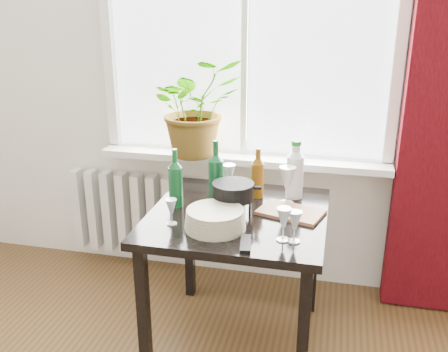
% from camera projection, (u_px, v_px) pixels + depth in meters
% --- Properties ---
extents(window, '(1.72, 0.08, 1.62)m').
position_uv_depth(window, '(246.00, 22.00, 2.77)').
color(window, white).
rests_on(window, ground).
extents(windowsill, '(1.72, 0.20, 0.04)m').
position_uv_depth(windowsill, '(242.00, 158.00, 2.97)').
color(windowsill, white).
rests_on(windowsill, ground).
extents(radiator, '(0.80, 0.10, 0.55)m').
position_uv_depth(radiator, '(131.00, 213.00, 3.30)').
color(radiator, silver).
rests_on(radiator, ground).
extents(table, '(0.85, 0.85, 0.74)m').
position_uv_depth(table, '(238.00, 230.00, 2.45)').
color(table, black).
rests_on(table, ground).
extents(potted_plant, '(0.67, 0.66, 0.57)m').
position_uv_depth(potted_plant, '(196.00, 107.00, 2.87)').
color(potted_plant, '#2B7920').
rests_on(potted_plant, windowsill).
extents(wine_bottle_left, '(0.09, 0.09, 0.30)m').
position_uv_depth(wine_bottle_left, '(175.00, 178.00, 2.45)').
color(wine_bottle_left, '#0D481E').
rests_on(wine_bottle_left, table).
extents(wine_bottle_right, '(0.09, 0.09, 0.32)m').
position_uv_depth(wine_bottle_right, '(216.00, 171.00, 2.51)').
color(wine_bottle_right, '#0C411F').
rests_on(wine_bottle_right, table).
extents(bottle_amber, '(0.07, 0.07, 0.27)m').
position_uv_depth(bottle_amber, '(258.00, 173.00, 2.57)').
color(bottle_amber, brown).
rests_on(bottle_amber, table).
extents(cleaning_bottle, '(0.09, 0.09, 0.31)m').
position_uv_depth(cleaning_bottle, '(295.00, 169.00, 2.56)').
color(cleaning_bottle, silver).
rests_on(cleaning_bottle, table).
extents(wineglass_front_right, '(0.07, 0.07, 0.15)m').
position_uv_depth(wineglass_front_right, '(284.00, 224.00, 2.12)').
color(wineglass_front_right, silver).
rests_on(wineglass_front_right, table).
extents(wineglass_far_right, '(0.07, 0.07, 0.15)m').
position_uv_depth(wineglass_far_right, '(295.00, 226.00, 2.11)').
color(wineglass_far_right, silver).
rests_on(wineglass_far_right, table).
extents(wineglass_back_center, '(0.11, 0.11, 0.20)m').
position_uv_depth(wineglass_back_center, '(287.00, 185.00, 2.50)').
color(wineglass_back_center, silver).
rests_on(wineglass_back_center, table).
extents(wineglass_back_left, '(0.09, 0.09, 0.17)m').
position_uv_depth(wineglass_back_left, '(229.00, 179.00, 2.63)').
color(wineglass_back_left, silver).
rests_on(wineglass_back_left, table).
extents(wineglass_front_left, '(0.06, 0.06, 0.13)m').
position_uv_depth(wineglass_front_left, '(171.00, 212.00, 2.28)').
color(wineglass_front_left, '#B0B5BE').
rests_on(wineglass_front_left, table).
extents(plate_stack, '(0.31, 0.31, 0.09)m').
position_uv_depth(plate_stack, '(215.00, 219.00, 2.25)').
color(plate_stack, '#BEB69D').
rests_on(plate_stack, table).
extents(fondue_pot, '(0.28, 0.26, 0.16)m').
position_uv_depth(fondue_pot, '(233.00, 198.00, 2.39)').
color(fondue_pot, black).
rests_on(fondue_pot, table).
extents(tv_remote, '(0.07, 0.16, 0.02)m').
position_uv_depth(tv_remote, '(246.00, 244.00, 2.10)').
color(tv_remote, black).
rests_on(tv_remote, table).
extents(cutting_board, '(0.34, 0.27, 0.02)m').
position_uv_depth(cutting_board, '(291.00, 212.00, 2.41)').
color(cutting_board, brown).
rests_on(cutting_board, table).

